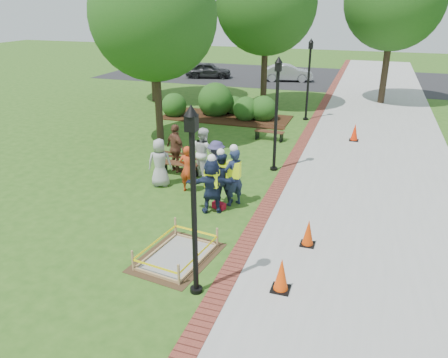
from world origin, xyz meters
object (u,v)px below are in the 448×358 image
(bench_near, at_px, (179,168))
(hivis_worker_c, at_px, (221,176))
(wet_concrete_pad, at_px, (177,250))
(hivis_worker_a, at_px, (212,184))
(hivis_worker_b, at_px, (234,176))
(cone_front, at_px, (281,275))
(lamp_near, at_px, (193,191))

(bench_near, distance_m, hivis_worker_c, 2.91)
(wet_concrete_pad, relative_size, hivis_worker_c, 1.38)
(hivis_worker_a, bearing_deg, hivis_worker_b, 56.42)
(wet_concrete_pad, bearing_deg, hivis_worker_b, 83.17)
(hivis_worker_b, bearing_deg, bench_near, 146.14)
(wet_concrete_pad, bearing_deg, hivis_worker_c, 90.41)
(bench_near, bearing_deg, hivis_worker_b, -33.86)
(cone_front, distance_m, hivis_worker_b, 4.62)
(wet_concrete_pad, height_order, hivis_worker_c, hivis_worker_c)
(hivis_worker_a, height_order, hivis_worker_b, hivis_worker_b)
(cone_front, bearing_deg, hivis_worker_b, 120.84)
(hivis_worker_a, height_order, hivis_worker_c, hivis_worker_a)
(lamp_near, height_order, hivis_worker_c, lamp_near)
(cone_front, distance_m, hivis_worker_c, 4.88)
(cone_front, xyz_separation_m, hivis_worker_a, (-2.82, 3.23, 0.53))
(cone_front, bearing_deg, hivis_worker_c, 125.02)
(hivis_worker_c, bearing_deg, hivis_worker_b, -5.53)
(hivis_worker_a, bearing_deg, lamp_near, -75.16)
(cone_front, bearing_deg, bench_near, 131.23)
(wet_concrete_pad, distance_m, lamp_near, 2.70)
(wet_concrete_pad, height_order, lamp_near, lamp_near)
(wet_concrete_pad, relative_size, hivis_worker_b, 1.25)
(hivis_worker_a, relative_size, hivis_worker_c, 1.03)
(cone_front, height_order, hivis_worker_a, hivis_worker_a)
(hivis_worker_a, relative_size, hivis_worker_b, 0.93)
(hivis_worker_b, bearing_deg, wet_concrete_pad, -96.83)
(hivis_worker_a, xyz_separation_m, hivis_worker_b, (0.47, 0.70, 0.06))
(cone_front, bearing_deg, wet_concrete_pad, 169.93)
(wet_concrete_pad, distance_m, hivis_worker_c, 3.55)
(hivis_worker_a, distance_m, hivis_worker_b, 0.84)
(hivis_worker_b, bearing_deg, hivis_worker_a, -123.58)
(bench_near, bearing_deg, wet_concrete_pad, -66.69)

